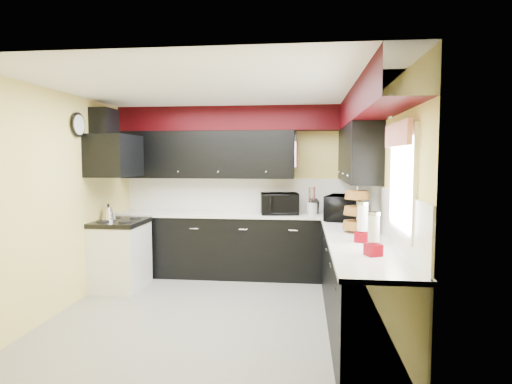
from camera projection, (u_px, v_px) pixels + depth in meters
The scene contains 35 objects.
ground at pixel (220, 312), 4.87m from camera, with size 3.60×3.60×0.00m, color gray.
wall_back at pixel (242, 191), 6.56m from camera, with size 3.60×0.06×2.50m, color #E0C666.
wall_right at pixel (384, 205), 4.57m from camera, with size 0.06×3.60×2.50m, color #E0C666.
wall_left at pixel (67, 201), 4.97m from camera, with size 0.06×3.60×2.50m, color #E0C666.
ceiling at pixel (218, 89), 4.67m from camera, with size 3.60×3.60×0.06m, color white.
cab_back at pixel (239, 246), 6.32m from camera, with size 3.60×0.60×0.90m, color black.
cab_right at pixel (358, 285), 4.37m from camera, with size 0.60×3.00×0.90m, color black.
counter_back at pixel (239, 215), 6.29m from camera, with size 3.62×0.64×0.04m, color white.
counter_right at pixel (359, 240), 4.34m from camera, with size 0.64×3.02×0.04m, color white.
splash_back at pixel (242, 195), 6.55m from camera, with size 3.60×0.02×0.50m, color white.
splash_right at pixel (383, 210), 4.58m from camera, with size 0.02×3.60×0.50m, color white.
upper_back at pixel (207, 155), 6.40m from camera, with size 2.60×0.35×0.70m, color black.
upper_right at pixel (358, 154), 5.44m from camera, with size 0.35×1.80×0.70m, color black.
soffit_back at pixel (240, 119), 6.29m from camera, with size 3.60×0.36×0.35m, color black.
soffit_right at pixel (372, 101), 4.33m from camera, with size 0.36×3.24×0.35m, color black.
stove at pixel (121, 256), 5.75m from camera, with size 0.60×0.75×0.86m, color white.
cooktop at pixel (120, 222), 5.71m from camera, with size 0.62×0.77×0.06m, color black.
hood at pixel (115, 156), 5.65m from camera, with size 0.50×0.78×0.55m, color black.
hood_duct at pixel (104, 124), 5.63m from camera, with size 0.24×0.40×0.40m, color black.
window at pixel (403, 181), 3.66m from camera, with size 0.03×0.86×0.96m, color white, non-canonical shape.
valance at pixel (397, 135), 3.64m from camera, with size 0.04×0.88×0.20m, color red.
pan_top at pixel (296, 141), 6.16m from camera, with size 0.03×0.22×0.40m, color black, non-canonical shape.
pan_mid at pixel (295, 158), 6.05m from camera, with size 0.03×0.28×0.46m, color black, non-canonical shape.
pan_low at pixel (296, 160), 6.31m from camera, with size 0.03×0.24×0.42m, color black, non-canonical shape.
cut_board at pixel (296, 154), 5.93m from camera, with size 0.03×0.26×0.35m, color white.
baskets at pixel (357, 210), 4.66m from camera, with size 0.27×0.27×0.50m, color brown, non-canonical shape.
clock at pixel (78, 125), 5.15m from camera, with size 0.03×0.30×0.30m, color black, non-canonical shape.
deco_plate at pixel (390, 107), 4.15m from camera, with size 0.03×0.24×0.24m, color white, non-canonical shape.
toaster_oven at pixel (280, 204), 6.17m from camera, with size 0.53×0.44×0.31m, color black.
microwave at pixel (343, 208), 5.59m from camera, with size 0.59×0.40×0.33m, color black.
utensil_crock at pixel (312, 208), 6.16m from camera, with size 0.16×0.16×0.17m, color silver.
knife_block at pixel (314, 207), 6.20m from camera, with size 0.09×0.13×0.21m, color black.
kettle at pixel (109, 213), 5.77m from camera, with size 0.19×0.19×0.17m, color #BDBCC2, non-canonical shape.
dispenser_a at pixel (362, 224), 4.11m from camera, with size 0.13×0.13×0.35m, color maroon, non-canonical shape.
dispenser_b at pixel (374, 236), 3.54m from camera, with size 0.12×0.12×0.32m, color #660007, non-canonical shape.
Camera 1 is at (0.94, -4.67, 1.75)m, focal length 30.00 mm.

